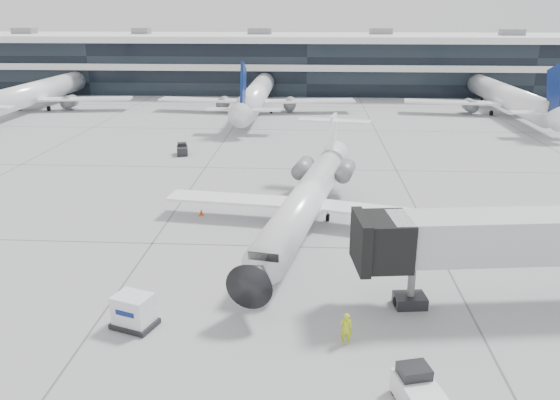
# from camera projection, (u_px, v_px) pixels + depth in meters

# --- Properties ---
(ground) EXTENTS (220.00, 220.00, 0.00)m
(ground) POSITION_uv_depth(u_px,v_px,m) (293.00, 247.00, 38.09)
(ground) COLOR gray
(ground) RESTS_ON ground
(terminal) EXTENTS (170.00, 22.00, 10.00)m
(terminal) POSITION_uv_depth(u_px,v_px,m) (308.00, 65.00, 113.84)
(terminal) COLOR black
(terminal) RESTS_ON ground
(bg_jet_left) EXTENTS (32.00, 40.00, 9.60)m
(bg_jet_left) POSITION_uv_depth(u_px,v_px,m) (40.00, 109.00, 92.50)
(bg_jet_left) COLOR white
(bg_jet_left) RESTS_ON ground
(bg_jet_center) EXTENTS (32.00, 40.00, 9.60)m
(bg_jet_center) POSITION_uv_depth(u_px,v_px,m) (257.00, 111.00, 90.44)
(bg_jet_center) COLOR white
(bg_jet_center) RESTS_ON ground
(bg_jet_right) EXTENTS (32.00, 40.00, 9.60)m
(bg_jet_right) POSITION_uv_depth(u_px,v_px,m) (503.00, 113.00, 88.20)
(bg_jet_right) COLOR white
(bg_jet_right) RESTS_ON ground
(regional_jet) EXTENTS (22.55, 28.11, 6.52)m
(regional_jet) POSITION_uv_depth(u_px,v_px,m) (308.00, 197.00, 41.42)
(regional_jet) COLOR white
(regional_jet) RESTS_ON ground
(jet_bridge) EXTENTS (17.11, 5.22, 5.49)m
(jet_bridge) POSITION_uv_depth(u_px,v_px,m) (528.00, 237.00, 29.50)
(jet_bridge) COLOR #B3B6B8
(jet_bridge) RESTS_ON ground
(ramp_worker) EXTENTS (0.63, 0.42, 1.68)m
(ramp_worker) POSITION_uv_depth(u_px,v_px,m) (346.00, 328.00, 26.74)
(ramp_worker) COLOR #BED716
(ramp_worker) RESTS_ON ground
(baggage_tug) EXTENTS (2.08, 2.81, 1.60)m
(baggage_tug) POSITION_uv_depth(u_px,v_px,m) (418.00, 391.00, 22.47)
(baggage_tug) COLOR white
(baggage_tug) RESTS_ON ground
(cargo_uld) EXTENTS (2.56, 2.22, 1.76)m
(cargo_uld) POSITION_uv_depth(u_px,v_px,m) (134.00, 311.00, 28.16)
(cargo_uld) COLOR black
(cargo_uld) RESTS_ON ground
(traffic_cone) EXTENTS (0.43, 0.43, 0.54)m
(traffic_cone) POSITION_uv_depth(u_px,v_px,m) (201.00, 212.00, 43.95)
(traffic_cone) COLOR #FF3A0D
(traffic_cone) RESTS_ON ground
(far_tug) EXTENTS (1.65, 2.26, 1.30)m
(far_tug) POSITION_uv_depth(u_px,v_px,m) (182.00, 150.00, 62.62)
(far_tug) COLOR black
(far_tug) RESTS_ON ground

